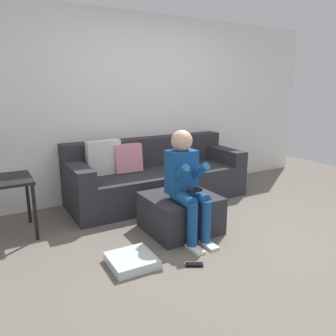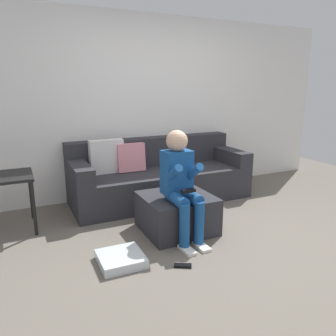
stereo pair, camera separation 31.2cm
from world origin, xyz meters
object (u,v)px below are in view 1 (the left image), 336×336
person_seated (186,179)px  side_table (7,188)px  storage_bin (132,261)px  ottoman (180,213)px  remote_near_ottoman (194,265)px  couch_sectional (155,177)px

person_seated → side_table: 1.84m
storage_bin → ottoman: bearing=28.2°
side_table → remote_near_ottoman: (1.32, -1.49, -0.51)m
side_table → remote_near_ottoman: size_ratio=4.05×
ottoman → person_seated: 0.47m
couch_sectional → side_table: bearing=-172.1°
storage_bin → side_table: side_table is taller
couch_sectional → remote_near_ottoman: size_ratio=15.76×
storage_bin → remote_near_ottoman: 0.55m
couch_sectional → person_seated: 1.29m
couch_sectional → storage_bin: couch_sectional is taller
remote_near_ottoman → storage_bin: bearing=178.2°
person_seated → storage_bin: (-0.72, -0.23, -0.59)m
remote_near_ottoman → couch_sectional: bearing=103.0°
couch_sectional → remote_near_ottoman: (-0.53, -1.75, -0.31)m
ottoman → side_table: (-1.61, 0.79, 0.32)m
couch_sectional → ottoman: couch_sectional is taller
storage_bin → couch_sectional: bearing=55.4°
couch_sectional → side_table: 1.88m
ottoman → storage_bin: bearing=-151.8°
person_seated → side_table: bearing=148.4°
couch_sectional → storage_bin: (-1.00, -1.45, -0.28)m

